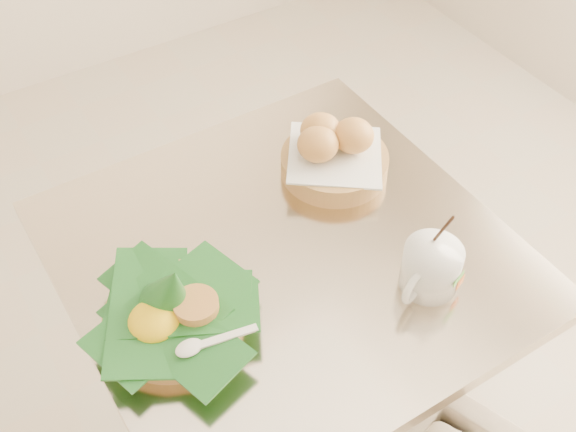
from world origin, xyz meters
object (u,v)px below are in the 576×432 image
bread_basket (333,153)px  cafe_table (286,327)px  rice_basket (172,312)px  coffee_mug (430,268)px

bread_basket → cafe_table: bearing=-145.1°
bread_basket → rice_basket: bearing=-157.9°
bread_basket → coffee_mug: bearing=-94.6°
cafe_table → coffee_mug: (0.15, -0.18, 0.26)m
rice_basket → cafe_table: bearing=10.0°
cafe_table → bread_basket: (0.18, 0.12, 0.26)m
rice_basket → coffee_mug: 0.40m
cafe_table → rice_basket: 0.34m
cafe_table → bread_basket: 0.34m
rice_basket → coffee_mug: size_ratio=1.61×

